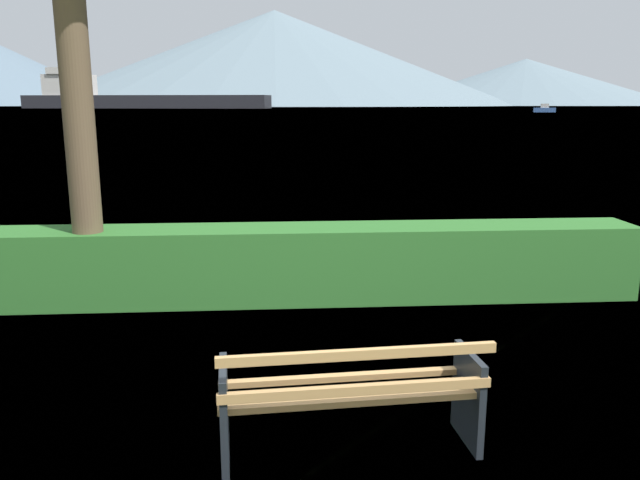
# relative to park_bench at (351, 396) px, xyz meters

# --- Properties ---
(ground_plane) EXTENTS (1400.00, 1400.00, 0.00)m
(ground_plane) POSITION_rel_park_bench_xyz_m (-0.00, 0.06, -0.43)
(ground_plane) COLOR olive
(water_surface) EXTENTS (620.00, 620.00, 0.00)m
(water_surface) POSITION_rel_park_bench_xyz_m (-0.00, 307.59, -0.43)
(water_surface) COLOR slate
(water_surface) RESTS_ON ground_plane
(park_bench) EXTENTS (1.83, 0.70, 0.87)m
(park_bench) POSITION_rel_park_bench_xyz_m (0.00, 0.00, 0.00)
(park_bench) COLOR tan
(park_bench) RESTS_ON ground_plane
(hedge_row) EXTENTS (7.85, 0.75, 0.91)m
(hedge_row) POSITION_rel_park_bench_xyz_m (-0.00, 3.52, 0.02)
(hedge_row) COLOR #2D6B28
(hedge_row) RESTS_ON ground_plane
(cargo_ship_large) EXTENTS (106.71, 34.98, 16.85)m
(cargo_ship_large) POSITION_rel_park_bench_xyz_m (-63.45, 274.83, 4.28)
(cargo_ship_large) COLOR #232328
(cargo_ship_large) RESTS_ON water_surface
(fishing_boat_near) EXTENTS (5.46, 3.04, 2.13)m
(fishing_boat_near) POSITION_rel_park_bench_xyz_m (66.86, 151.73, 0.33)
(fishing_boat_near) COLOR #335693
(fishing_boat_near) RESTS_ON water_surface
(distant_hills) EXTENTS (833.60, 404.75, 82.44)m
(distant_hills) POSITION_rel_park_bench_xyz_m (-87.55, 564.37, 37.72)
(distant_hills) COLOR slate
(distant_hills) RESTS_ON ground_plane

